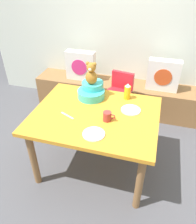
{
  "coord_description": "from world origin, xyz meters",
  "views": [
    {
      "loc": [
        0.53,
        -1.73,
        2.02
      ],
      "look_at": [
        0.0,
        0.1,
        0.69
      ],
      "focal_mm": 35.38,
      "sensor_mm": 36.0,
      "label": 1
    }
  ],
  "objects_px": {
    "ketchup_bottle": "(127,92)",
    "dinner_plate_far": "(131,110)",
    "dining_table": "(95,121)",
    "highchair": "(119,94)",
    "teddy_bear": "(91,74)",
    "pillow_floral_right": "(163,75)",
    "infant_seat_teal": "(92,91)",
    "coffee_mug": "(107,116)",
    "dinner_plate_near": "(94,134)",
    "pillow_floral_left": "(81,66)"
  },
  "relations": [
    {
      "from": "highchair",
      "to": "dinner_plate_far",
      "type": "distance_m",
      "value": 0.74
    },
    {
      "from": "infant_seat_teal",
      "to": "teddy_bear",
      "type": "distance_m",
      "value": 0.21
    },
    {
      "from": "infant_seat_teal",
      "to": "dinner_plate_near",
      "type": "xyz_separation_m",
      "value": [
        0.21,
        -0.62,
        -0.07
      ]
    },
    {
      "from": "ketchup_bottle",
      "to": "dinner_plate_far",
      "type": "bearing_deg",
      "value": -70.49
    },
    {
      "from": "coffee_mug",
      "to": "dinner_plate_near",
      "type": "xyz_separation_m",
      "value": [
        -0.07,
        -0.24,
        -0.04
      ]
    },
    {
      "from": "infant_seat_teal",
      "to": "dinner_plate_far",
      "type": "bearing_deg",
      "value": -18.64
    },
    {
      "from": "pillow_floral_left",
      "to": "infant_seat_teal",
      "type": "bearing_deg",
      "value": -63.16
    },
    {
      "from": "pillow_floral_left",
      "to": "dinner_plate_far",
      "type": "bearing_deg",
      "value": -49.12
    },
    {
      "from": "ketchup_bottle",
      "to": "dinner_plate_far",
      "type": "xyz_separation_m",
      "value": [
        0.08,
        -0.23,
        -0.08
      ]
    },
    {
      "from": "dinner_plate_near",
      "to": "highchair",
      "type": "bearing_deg",
      "value": 89.78
    },
    {
      "from": "ketchup_bottle",
      "to": "dinner_plate_near",
      "type": "distance_m",
      "value": 0.72
    },
    {
      "from": "pillow_floral_right",
      "to": "dinner_plate_near",
      "type": "bearing_deg",
      "value": -109.42
    },
    {
      "from": "teddy_bear",
      "to": "coffee_mug",
      "type": "distance_m",
      "value": 0.53
    },
    {
      "from": "dining_table",
      "to": "pillow_floral_right",
      "type": "bearing_deg",
      "value": 63.08
    },
    {
      "from": "infant_seat_teal",
      "to": "ketchup_bottle",
      "type": "relative_size",
      "value": 1.78
    },
    {
      "from": "ketchup_bottle",
      "to": "dinner_plate_near",
      "type": "height_order",
      "value": "ketchup_bottle"
    },
    {
      "from": "dining_table",
      "to": "highchair",
      "type": "bearing_deg",
      "value": 84.09
    },
    {
      "from": "pillow_floral_left",
      "to": "dining_table",
      "type": "xyz_separation_m",
      "value": [
        0.6,
        -1.23,
        -0.04
      ]
    },
    {
      "from": "ketchup_bottle",
      "to": "coffee_mug",
      "type": "bearing_deg",
      "value": -103.61
    },
    {
      "from": "pillow_floral_right",
      "to": "dining_table",
      "type": "bearing_deg",
      "value": -116.92
    },
    {
      "from": "pillow_floral_right",
      "to": "teddy_bear",
      "type": "relative_size",
      "value": 1.76
    },
    {
      "from": "pillow_floral_right",
      "to": "highchair",
      "type": "height_order",
      "value": "pillow_floral_right"
    },
    {
      "from": "dining_table",
      "to": "coffee_mug",
      "type": "relative_size",
      "value": 10.45
    },
    {
      "from": "teddy_bear",
      "to": "dinner_plate_near",
      "type": "relative_size",
      "value": 1.25
    },
    {
      "from": "infant_seat_teal",
      "to": "coffee_mug",
      "type": "height_order",
      "value": "infant_seat_teal"
    },
    {
      "from": "infant_seat_teal",
      "to": "dinner_plate_far",
      "type": "relative_size",
      "value": 1.65
    },
    {
      "from": "highchair",
      "to": "coffee_mug",
      "type": "relative_size",
      "value": 6.58
    },
    {
      "from": "teddy_bear",
      "to": "coffee_mug",
      "type": "relative_size",
      "value": 2.08
    },
    {
      "from": "dining_table",
      "to": "teddy_bear",
      "type": "bearing_deg",
      "value": 113.43
    },
    {
      "from": "highchair",
      "to": "coffee_mug",
      "type": "bearing_deg",
      "value": -86.1
    },
    {
      "from": "pillow_floral_right",
      "to": "dinner_plate_far",
      "type": "bearing_deg",
      "value": -105.0
    },
    {
      "from": "ketchup_bottle",
      "to": "dinner_plate_near",
      "type": "xyz_separation_m",
      "value": [
        -0.17,
        -0.69,
        -0.08
      ]
    },
    {
      "from": "pillow_floral_right",
      "to": "teddy_bear",
      "type": "bearing_deg",
      "value": -129.41
    },
    {
      "from": "coffee_mug",
      "to": "dinner_plate_far",
      "type": "distance_m",
      "value": 0.3
    },
    {
      "from": "highchair",
      "to": "teddy_bear",
      "type": "height_order",
      "value": "teddy_bear"
    },
    {
      "from": "infant_seat_teal",
      "to": "coffee_mug",
      "type": "xyz_separation_m",
      "value": [
        0.28,
        -0.39,
        -0.02
      ]
    },
    {
      "from": "pillow_floral_right",
      "to": "coffee_mug",
      "type": "distance_m",
      "value": 1.4
    },
    {
      "from": "ketchup_bottle",
      "to": "teddy_bear",
      "type": "bearing_deg",
      "value": -170.02
    },
    {
      "from": "teddy_bear",
      "to": "highchair",
      "type": "bearing_deg",
      "value": 66.73
    },
    {
      "from": "pillow_floral_right",
      "to": "infant_seat_teal",
      "type": "relative_size",
      "value": 1.33
    },
    {
      "from": "infant_seat_teal",
      "to": "ketchup_bottle",
      "type": "bearing_deg",
      "value": 9.9
    },
    {
      "from": "dining_table",
      "to": "ketchup_bottle",
      "type": "xyz_separation_m",
      "value": [
        0.25,
        0.38,
        0.19
      ]
    },
    {
      "from": "infant_seat_teal",
      "to": "dinner_plate_far",
      "type": "height_order",
      "value": "infant_seat_teal"
    },
    {
      "from": "pillow_floral_right",
      "to": "infant_seat_teal",
      "type": "xyz_separation_m",
      "value": [
        -0.76,
        -0.92,
        0.13
      ]
    },
    {
      "from": "infant_seat_teal",
      "to": "dining_table",
      "type": "bearing_deg",
      "value": -66.61
    },
    {
      "from": "pillow_floral_left",
      "to": "dinner_plate_far",
      "type": "relative_size",
      "value": 2.2
    },
    {
      "from": "ketchup_bottle",
      "to": "dinner_plate_far",
      "type": "relative_size",
      "value": 0.92
    },
    {
      "from": "infant_seat_teal",
      "to": "dinner_plate_near",
      "type": "height_order",
      "value": "infant_seat_teal"
    },
    {
      "from": "coffee_mug",
      "to": "dinner_plate_near",
      "type": "height_order",
      "value": "coffee_mug"
    },
    {
      "from": "infant_seat_teal",
      "to": "ketchup_bottle",
      "type": "distance_m",
      "value": 0.39
    }
  ]
}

